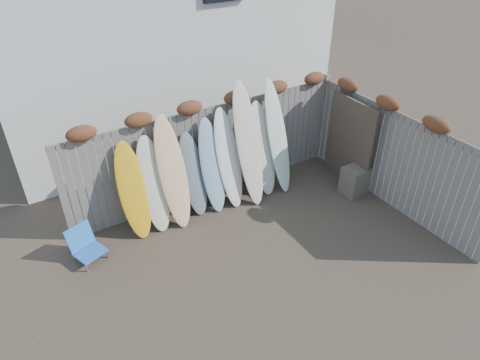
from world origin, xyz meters
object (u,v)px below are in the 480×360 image
lattice_panel (349,143)px  surfboard_0 (133,191)px  beach_chair (85,245)px  wooden_crate (355,180)px

lattice_panel → surfboard_0: size_ratio=1.02×
beach_chair → lattice_panel: 5.71m
lattice_panel → surfboard_0: (-4.59, 0.76, -0.06)m
beach_chair → wooden_crate: (5.51, -0.96, 0.01)m
beach_chair → surfboard_0: bearing=13.0°
beach_chair → surfboard_0: 1.25m
lattice_panel → surfboard_0: lattice_panel is taller
lattice_panel → beach_chair: bearing=176.2°
lattice_panel → surfboard_0: 4.65m
beach_chair → lattice_panel: size_ratio=0.33×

